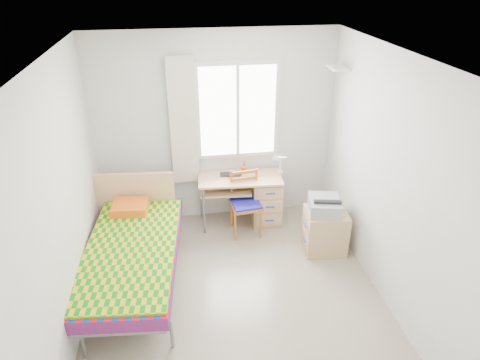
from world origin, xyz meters
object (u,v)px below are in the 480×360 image
Objects in this scene: bed at (132,249)px; desk at (261,196)px; chair at (246,199)px; printer at (324,205)px; cabinet at (325,231)px.

desk is (1.69, 1.06, -0.06)m from bed.
printer is (0.88, -0.56, 0.15)m from chair.
cabinet is at bearing 11.64° from bed.
chair is 1.06m from printer.
cabinet is 0.37m from printer.
printer is (2.31, 0.27, 0.20)m from bed.
bed is 4.49× the size of printer.
bed is 2.53× the size of chair.
desk is at bearing 35.15° from chair.
desk is 2.35× the size of printer.
chair is at bearing 153.38° from cabinet.
desk is at bearing 135.05° from cabinet.
bed reaches higher than printer.
bed is 2.00m from desk.
chair reaches higher than desk.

